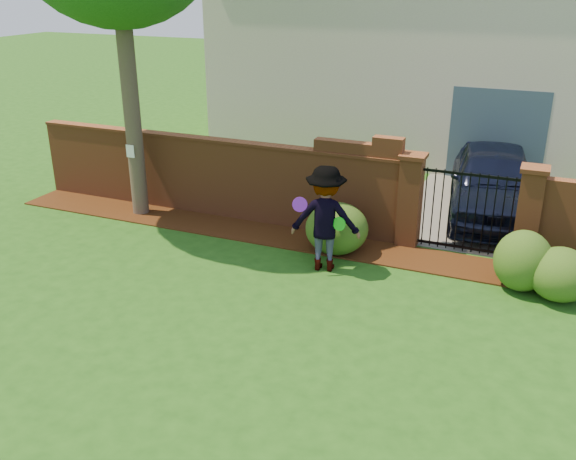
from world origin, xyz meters
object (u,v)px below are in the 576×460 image
at_px(car, 494,186).
at_px(frisbee_green, 339,224).
at_px(man, 325,219).
at_px(frisbee_purple, 300,204).

bearing_deg(car, frisbee_green, -127.48).
bearing_deg(man, frisbee_purple, 28.45).
xyz_separation_m(car, frisbee_green, (-2.24, -3.92, 0.19)).
distance_m(man, frisbee_purple, 0.58).
xyz_separation_m(man, frisbee_green, (0.31, -0.10, -0.00)).
xyz_separation_m(car, frisbee_purple, (-2.91, -4.12, 0.53)).
bearing_deg(frisbee_green, frisbee_purple, -162.89).
distance_m(frisbee_purple, frisbee_green, 0.78).
relative_size(man, frisbee_green, 7.79).
height_order(car, frisbee_green, car).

